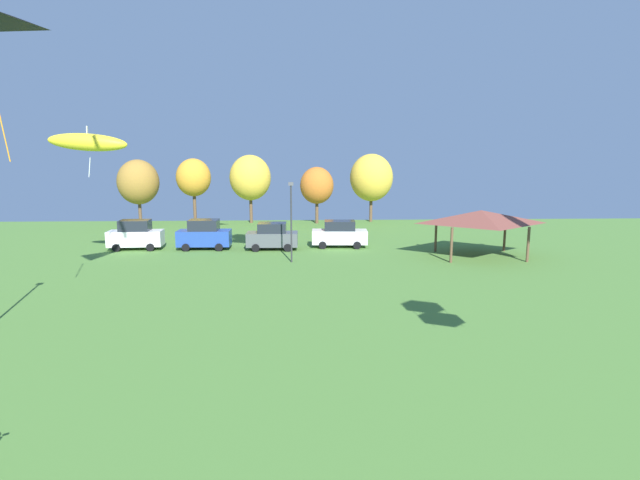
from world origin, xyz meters
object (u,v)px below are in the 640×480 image
object	(u,v)px
treeline_tree_2	(250,178)
treeline_tree_0	(138,182)
parked_car_second_from_left	(204,235)
kite_flying_3	(88,142)
light_post_0	(291,217)
parked_car_rightmost_in_row	(340,234)
parked_car_leftmost	(136,235)
parked_car_third_from_left	(272,236)
treeline_tree_3	(317,186)
park_pavilion	(481,217)
treeline_tree_4	(371,178)
treeline_tree_1	(194,178)

from	to	relation	value
treeline_tree_2	treeline_tree_0	bearing A→B (deg)	-176.02
parked_car_second_from_left	treeline_tree_0	xyz separation A→B (m)	(-9.99, 15.22, 3.53)
kite_flying_3	treeline_tree_0	world-z (taller)	kite_flying_3
parked_car_second_from_left	light_post_0	xyz separation A→B (m)	(7.34, -5.37, 2.10)
parked_car_rightmost_in_row	parked_car_leftmost	bearing A→B (deg)	-175.96
parked_car_third_from_left	parked_car_rightmost_in_row	distance (m)	5.73
treeline_tree_0	treeline_tree_3	xyz separation A→B (m)	(19.89, 0.18, -0.44)
treeline_tree_2	park_pavilion	bearing A→B (deg)	-45.65
kite_flying_3	treeline_tree_4	size ratio (longest dim) A/B	0.68
parked_car_leftmost	treeline_tree_1	distance (m)	16.08
light_post_0	treeline_tree_1	world-z (taller)	treeline_tree_1
parked_car_leftmost	parked_car_third_from_left	world-z (taller)	parked_car_leftmost
parked_car_rightmost_in_row	treeline_tree_0	world-z (taller)	treeline_tree_0
light_post_0	treeline_tree_4	size ratio (longest dim) A/B	0.74
treeline_tree_1	treeline_tree_2	distance (m)	6.32
kite_flying_3	treeline_tree_4	bearing A→B (deg)	46.94
kite_flying_3	treeline_tree_3	world-z (taller)	kite_flying_3
parked_car_rightmost_in_row	park_pavilion	bearing A→B (deg)	-19.79
treeline_tree_1	park_pavilion	bearing A→B (deg)	-37.03
parked_car_third_from_left	park_pavilion	xyz separation A→B (m)	(16.16, -3.48, 1.97)
parked_car_rightmost_in_row	treeline_tree_1	distance (m)	21.86
park_pavilion	treeline_tree_4	size ratio (longest dim) A/B	0.94
kite_flying_3	park_pavilion	world-z (taller)	kite_flying_3
parked_car_second_from_left	parked_car_rightmost_in_row	bearing A→B (deg)	3.04
treeline_tree_4	parked_car_third_from_left	bearing A→B (deg)	-122.02
parked_car_third_from_left	treeline_tree_4	xyz separation A→B (m)	(10.61, 16.97, 4.01)
park_pavilion	treeline_tree_0	bearing A→B (deg)	149.06
parked_car_second_from_left	parked_car_rightmost_in_row	xyz separation A→B (m)	(11.33, 0.50, -0.09)
treeline_tree_3	treeline_tree_4	distance (m)	6.53
treeline_tree_2	treeline_tree_4	bearing A→B (deg)	2.09
light_post_0	treeline_tree_1	xyz separation A→B (m)	(-11.29, 20.97, 1.89)
light_post_0	treeline_tree_0	distance (m)	26.95
parked_car_third_from_left	treeline_tree_0	bearing A→B (deg)	135.76
parked_car_second_from_left	kite_flying_3	bearing A→B (deg)	-129.12
parked_car_leftmost	kite_flying_3	bearing A→B (deg)	-95.10
kite_flying_3	light_post_0	xyz separation A→B (m)	(13.31, 1.85, -5.28)
park_pavilion	kite_flying_3	bearing A→B (deg)	-173.09
treeline_tree_1	kite_flying_3	bearing A→B (deg)	-95.07
parked_car_leftmost	treeline_tree_0	xyz separation A→B (m)	(-4.32, 15.11, 3.54)
light_post_0	parked_car_rightmost_in_row	bearing A→B (deg)	55.82
parked_car_leftmost	parked_car_rightmost_in_row	size ratio (longest dim) A/B	0.94
park_pavilion	treeline_tree_2	size ratio (longest dim) A/B	0.95
parked_car_second_from_left	treeline_tree_1	bearing A→B (deg)	104.71
light_post_0	treeline_tree_1	size ratio (longest dim) A/B	0.80
park_pavilion	light_post_0	xyz separation A→B (m)	(-14.49, -1.52, 0.24)
treeline_tree_0	treeline_tree_1	world-z (taller)	treeline_tree_1
treeline_tree_3	parked_car_second_from_left	bearing A→B (deg)	-122.74
parked_car_rightmost_in_row	treeline_tree_4	distance (m)	17.30
parked_car_second_from_left	treeline_tree_4	distance (m)	23.57
treeline_tree_4	parked_car_second_from_left	bearing A→B (deg)	-134.44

